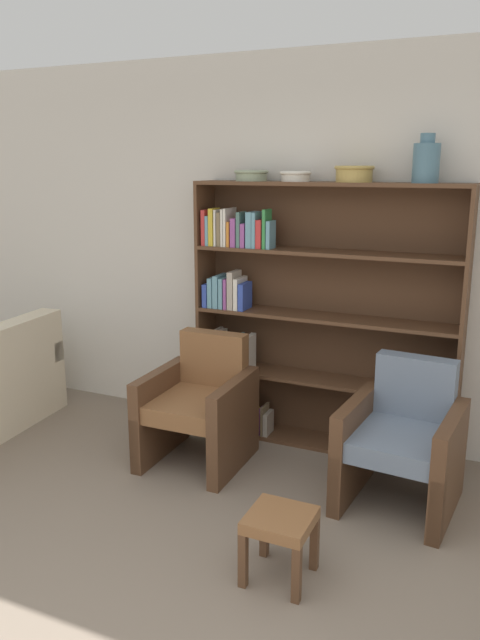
{
  "coord_description": "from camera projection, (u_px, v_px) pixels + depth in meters",
  "views": [
    {
      "loc": [
        1.2,
        -1.38,
        1.98
      ],
      "look_at": [
        -0.51,
        2.39,
        0.95
      ],
      "focal_mm": 35.0,
      "sensor_mm": 36.0,
      "label": 1
    }
  ],
  "objects": [
    {
      "name": "bowl_terracotta",
      "position": [
        296.0,
        175.0,
        4.2
      ],
      "size": [
        0.21,
        0.21,
        0.07
      ],
      "color": "silver",
      "rests_on": "bookshelf"
    },
    {
      "name": "bookshelf",
      "position": [
        299.0,
        319.0,
        4.44
      ],
      "size": [
        1.87,
        0.3,
        1.87
      ],
      "color": "brown",
      "rests_on": "ground"
    },
    {
      "name": "armchair_cushioned",
      "position": [
        403.0,
        441.0,
        3.69
      ],
      "size": [
        0.69,
        0.73,
        0.85
      ],
      "rotation": [
        0.0,
        0.0,
        3.06
      ],
      "color": "brown",
      "rests_on": "ground"
    },
    {
      "name": "wall_back",
      "position": [
        335.0,
        253.0,
        4.4
      ],
      "size": [
        12.0,
        0.06,
        2.75
      ],
      "color": "silver",
      "rests_on": "ground"
    },
    {
      "name": "armchair_leather",
      "position": [
        200.0,
        406.0,
        4.24
      ],
      "size": [
        0.65,
        0.69,
        0.85
      ],
      "rotation": [
        0.0,
        0.0,
        3.16
      ],
      "color": "brown",
      "rests_on": "ground"
    },
    {
      "name": "vase_tall",
      "position": [
        426.0,
        162.0,
        3.84
      ],
      "size": [
        0.16,
        0.16,
        0.3
      ],
      "color": "slate",
      "rests_on": "bookshelf"
    },
    {
      "name": "bowl_copper",
      "position": [
        354.0,
        173.0,
        4.04
      ],
      "size": [
        0.26,
        0.26,
        0.11
      ],
      "color": "tan",
      "rests_on": "bookshelf"
    },
    {
      "name": "bowl_olive",
      "position": [
        251.0,
        175.0,
        4.33
      ],
      "size": [
        0.24,
        0.24,
        0.08
      ],
      "color": "gray",
      "rests_on": "bookshelf"
    },
    {
      "name": "footstool",
      "position": [
        280.0,
        528.0,
        3.02
      ],
      "size": [
        0.31,
        0.31,
        0.35
      ],
      "color": "brown",
      "rests_on": "ground"
    }
  ]
}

